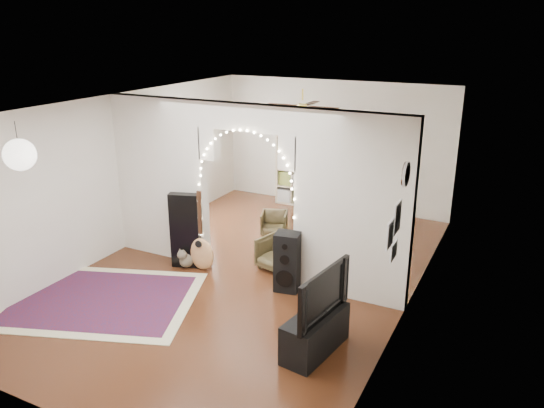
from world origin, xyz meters
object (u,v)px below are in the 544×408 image
at_px(floor_speaker, 287,262).
at_px(bookcase, 311,171).
at_px(media_console, 315,333).
at_px(dining_table, 335,205).
at_px(dining_chair_left, 274,223).
at_px(acoustic_guitar, 201,241).
at_px(dining_chair_right, 278,253).

distance_m(floor_speaker, bookcase, 3.95).
xyz_separation_m(floor_speaker, media_console, (0.97, -1.28, -0.20)).
relative_size(dining_table, dining_chair_left, 2.75).
xyz_separation_m(media_console, bookcase, (-2.17, 5.03, 0.52)).
relative_size(acoustic_guitar, bookcase, 0.73).
height_order(media_console, dining_table, dining_table).
bearing_deg(dining_chair_right, bookcase, 118.10).
bearing_deg(bookcase, dining_chair_left, -88.96).
height_order(dining_table, dining_chair_right, dining_table).
height_order(floor_speaker, dining_chair_right, floor_speaker).
bearing_deg(dining_chair_right, dining_table, 89.39).
bearing_deg(acoustic_guitar, floor_speaker, -3.72).
relative_size(floor_speaker, dining_chair_left, 1.88).
bearing_deg(media_console, dining_table, 115.61).
xyz_separation_m(media_console, dining_table, (-1.01, 3.39, 0.43)).
bearing_deg(dining_table, dining_chair_right, -116.91).
xyz_separation_m(media_console, dining_chair_right, (-1.42, 1.88, 0.01)).
bearing_deg(acoustic_guitar, dining_table, 51.21).
height_order(acoustic_guitar, dining_chair_right, acoustic_guitar).
bearing_deg(floor_speaker, acoustic_guitar, 170.13).
xyz_separation_m(dining_chair_left, dining_chair_right, (0.72, -1.30, 0.04)).
bearing_deg(dining_chair_right, dining_chair_left, 133.53).
height_order(dining_chair_left, dining_chair_right, dining_chair_right).
bearing_deg(dining_table, media_console, -85.18).
distance_m(media_console, dining_table, 3.56).
relative_size(floor_speaker, dining_chair_right, 1.59).
height_order(floor_speaker, media_console, floor_speaker).
xyz_separation_m(floor_speaker, dining_chair_left, (-1.16, 1.90, -0.23)).
height_order(bookcase, dining_chair_right, bookcase).
height_order(floor_speaker, dining_table, floor_speaker).
distance_m(bookcase, dining_chair_left, 1.93).
bearing_deg(bookcase, media_console, -66.82).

